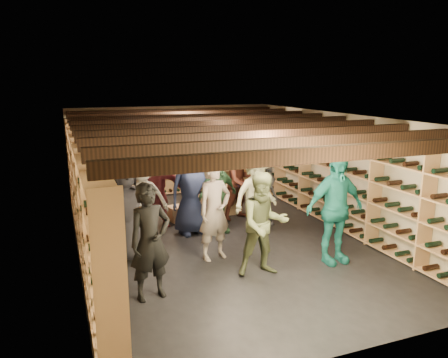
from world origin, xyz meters
name	(u,v)px	position (x,y,z in m)	size (l,w,h in m)	color
ground	(224,239)	(0.00, 0.00, 0.00)	(8.00, 8.00, 0.00)	black
walls	(224,180)	(0.00, 0.00, 1.20)	(5.52, 8.02, 2.40)	tan
ceiling	(224,117)	(0.00, 0.00, 2.40)	(5.50, 8.00, 0.01)	beige
ceiling_joists	(224,125)	(0.00, 0.00, 2.26)	(5.40, 7.12, 0.18)	black
wine_rack_left	(85,199)	(-2.57, 0.00, 1.08)	(0.32, 7.50, 2.15)	tan
wine_rack_right	(336,176)	(2.57, 0.00, 1.08)	(0.32, 7.50, 2.15)	tan
wine_rack_back	(174,155)	(0.00, 3.83, 1.07)	(4.70, 0.30, 2.15)	tan
crate_stack_left	(224,200)	(0.61, 1.55, 0.34)	(0.55, 0.42, 0.68)	tan
crate_stack_right	(180,213)	(-0.49, 1.48, 0.17)	(0.57, 0.44, 0.34)	tan
crate_loose	(193,199)	(0.21, 2.75, 0.09)	(0.50, 0.33, 0.17)	tan
person_0	(126,212)	(-1.93, -0.37, 0.88)	(0.86, 0.56, 1.77)	black
person_1	(150,242)	(-1.82, -1.86, 0.85)	(0.62, 0.41, 1.70)	black
person_2	(264,224)	(0.03, -1.72, 0.84)	(0.82, 0.64, 1.69)	#4E5736
person_3	(256,195)	(0.72, 0.07, 0.82)	(1.06, 0.61, 1.64)	beige
person_4	(335,209)	(1.37, -1.71, 0.95)	(1.12, 0.46, 1.91)	#1C7D72
person_5	(154,186)	(-1.08, 1.30, 0.88)	(1.63, 0.52, 1.76)	maroon
person_6	(191,190)	(-0.49, 0.58, 0.92)	(0.90, 0.58, 1.83)	#1C2647
person_7	(215,211)	(-0.49, -0.84, 0.87)	(0.63, 0.42, 1.73)	gray
person_8	(242,181)	(0.84, 1.08, 0.88)	(0.86, 0.67, 1.76)	#4F2218
person_9	(144,197)	(-1.40, 0.85, 0.78)	(1.00, 0.58, 1.55)	beige
person_10	(218,195)	(0.02, 0.38, 0.81)	(0.95, 0.39, 1.61)	#284D30
person_11	(215,186)	(0.29, 1.30, 0.75)	(1.40, 0.45, 1.51)	#765080
person_12	(262,189)	(1.06, 0.50, 0.81)	(0.80, 0.52, 1.63)	#333338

